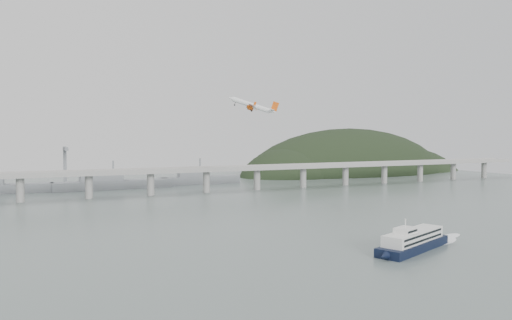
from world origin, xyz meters
TOP-DOWN VIEW (x-y plane):
  - ground at (0.00, 0.00)m, footprint 900.00×900.00m
  - bridge at (-1.15, 200.00)m, footprint 800.00×22.00m
  - headland at (285.18, 331.75)m, footprint 365.00×155.00m
  - ferry at (27.55, -50.03)m, footprint 76.09×36.29m
  - airliner at (21.93, 106.38)m, footprint 33.83×32.22m

SIDE VIEW (x-z plane):
  - headland at x=285.18m, z-range -97.34..58.66m
  - ground at x=0.00m, z-range 0.00..0.00m
  - ferry at x=27.55m, z-range -3.44..11.61m
  - bridge at x=-1.15m, z-range 5.70..29.60m
  - airliner at x=21.93m, z-range 64.99..79.26m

